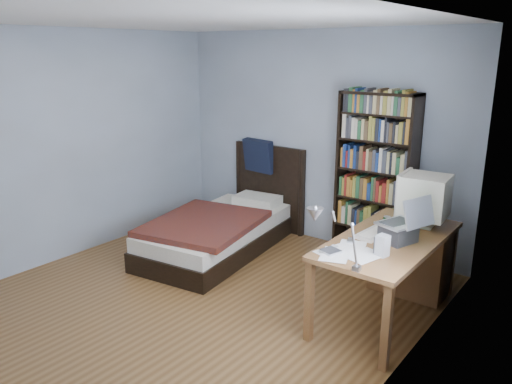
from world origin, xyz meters
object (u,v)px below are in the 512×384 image
keyboard (375,233)px  soda_can (387,223)px  crt_monitor (423,197)px  bed (223,228)px  desk_lamp (322,221)px  bookshelf (375,178)px  desk (406,256)px  laptop (401,229)px  speaker (382,246)px

keyboard → soda_can: size_ratio=3.85×
crt_monitor → bed: crt_monitor is taller
desk_lamp → keyboard: desk_lamp is taller
soda_can → bookshelf: (-0.53, 0.90, 0.14)m
desk → soda_can: bearing=-116.1°
soda_can → keyboard: bearing=-94.1°
desk → keyboard: (-0.13, -0.44, 0.33)m
desk → laptop: laptop is taller
crt_monitor → desk_lamp: desk_lamp is taller
bookshelf → bed: 1.84m
keyboard → laptop: bearing=-4.7°
soda_can → bookshelf: bearing=120.5°
desk → speaker: bearing=-82.7°
laptop → bookshelf: size_ratio=0.22×
keyboard → speaker: 0.47m
laptop → bed: size_ratio=0.19×
desk → bed: size_ratio=0.74×
laptop → speaker: bearing=-89.4°
speaker → desk_lamp: bearing=-88.9°
desk_lamp → speaker: (0.14, 0.70, -0.36)m
desk_lamp → keyboard: bearing=95.2°
crt_monitor → desk_lamp: 1.60m
laptop → bed: 2.36m
laptop → soda_can: laptop is taller
speaker → desk: bearing=109.7°
laptop → speaker: laptop is taller
laptop → keyboard: 0.26m
keyboard → soda_can: soda_can is taller
crt_monitor → speaker: size_ratio=2.79×
desk → desk_lamp: (-0.03, -1.54, 0.76)m
laptop → keyboard: size_ratio=0.98×
bookshelf → bed: size_ratio=0.86×
speaker → soda_can: 0.64m
desk → laptop: (0.10, -0.48, 0.43)m
desk_lamp → speaker: bearing=78.7°
soda_can → bookshelf: bookshelf is taller
soda_can → bookshelf: 1.06m
laptop → bed: bearing=171.6°
desk_lamp → bed: size_ratio=0.26×
laptop → desk_lamp: bearing=-97.3°
speaker → soda_can: speaker is taller
soda_can → bed: bearing=177.2°
crt_monitor → desk_lamp: bearing=-94.3°
desk → soda_can: size_ratio=14.37×
keyboard → bookshelf: bearing=119.7°
bed → soda_can: bearing=-2.8°
laptop → crt_monitor: bearing=91.9°
bed → crt_monitor: bearing=4.7°
crt_monitor → desk: bearing=-152.9°
laptop → keyboard: laptop is taller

